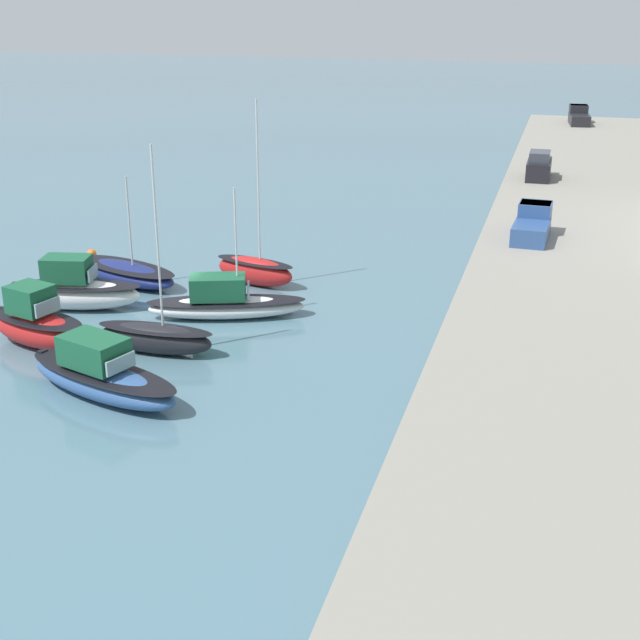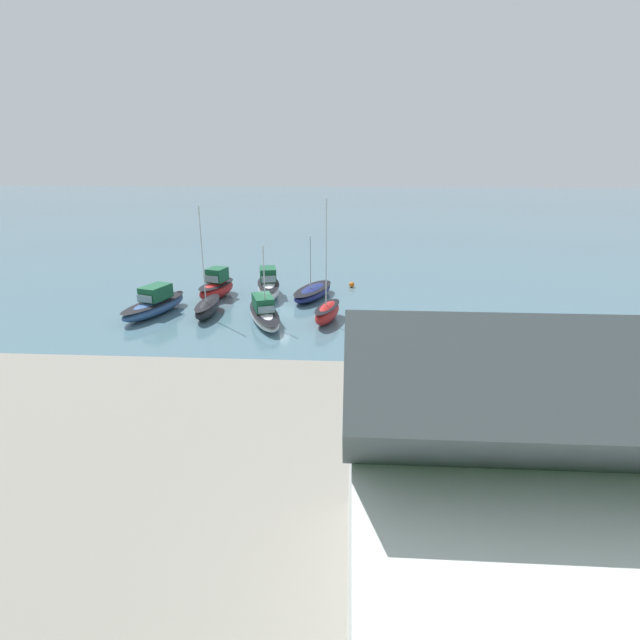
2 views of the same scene
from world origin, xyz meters
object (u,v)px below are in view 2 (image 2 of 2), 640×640
(moored_boat_2, at_px, (208,307))
(moored_boat_5, at_px, (268,286))
(moored_boat_0, at_px, (327,312))
(pickup_truck_0, at_px, (485,373))
(moored_boat_4, at_px, (313,292))
(moored_boat_1, at_px, (264,313))
(mooring_buoy_0, at_px, (352,285))
(moored_boat_6, at_px, (217,287))
(moored_boat_3, at_px, (155,304))

(moored_boat_2, distance_m, moored_boat_5, 7.81)
(moored_boat_0, distance_m, pickup_truck_0, 17.12)
(moored_boat_4, bearing_deg, pickup_truck_0, 136.96)
(moored_boat_0, bearing_deg, pickup_truck_0, 137.47)
(moored_boat_1, bearing_deg, moored_boat_2, -33.90)
(moored_boat_4, xyz_separation_m, mooring_buoy_0, (-3.76, -4.31, -0.33))
(moored_boat_0, xyz_separation_m, moored_boat_6, (11.05, -6.66, 0.21))
(moored_boat_5, xyz_separation_m, mooring_buoy_0, (-8.19, -3.66, -0.73))
(moored_boat_0, bearing_deg, moored_boat_3, 10.59)
(moored_boat_2, distance_m, moored_boat_6, 5.66)
(moored_boat_3, bearing_deg, moored_boat_5, -126.04)
(moored_boat_2, height_order, moored_boat_4, moored_boat_2)
(moored_boat_3, bearing_deg, pickup_truck_0, 165.76)
(moored_boat_3, xyz_separation_m, moored_boat_4, (-13.41, -5.78, -0.28))
(moored_boat_2, height_order, pickup_truck_0, moored_boat_2)
(moored_boat_6, height_order, mooring_buoy_0, moored_boat_6)
(moored_boat_4, bearing_deg, moored_boat_2, 54.05)
(moored_boat_1, bearing_deg, moored_boat_4, -135.62)
(moored_boat_2, height_order, moored_boat_6, moored_boat_2)
(pickup_truck_0, bearing_deg, moored_boat_1, -131.63)
(moored_boat_4, relative_size, moored_boat_5, 1.05)
(moored_boat_5, distance_m, mooring_buoy_0, 9.00)
(moored_boat_4, height_order, moored_boat_6, moored_boat_4)
(moored_boat_2, xyz_separation_m, moored_boat_5, (-4.26, -6.54, 0.27))
(moored_boat_2, xyz_separation_m, pickup_truck_0, (-19.57, 15.44, 1.44))
(moored_boat_0, height_order, moored_boat_3, moored_boat_0)
(moored_boat_2, xyz_separation_m, moored_boat_4, (-8.68, -5.89, -0.13))
(moored_boat_2, bearing_deg, moored_boat_5, -122.31)
(moored_boat_1, height_order, moored_boat_4, moored_boat_1)
(moored_boat_3, relative_size, mooring_buoy_0, 13.89)
(moored_boat_2, relative_size, moored_boat_5, 1.33)
(moored_boat_2, bearing_deg, pickup_truck_0, 142.50)
(pickup_truck_0, bearing_deg, moored_boat_2, -125.55)
(moored_boat_1, relative_size, moored_boat_3, 1.01)
(moored_boat_6, bearing_deg, moored_boat_2, 112.41)
(moored_boat_2, bearing_deg, moored_boat_6, -82.62)
(moored_boat_0, distance_m, moored_boat_6, 12.91)
(moored_boat_3, bearing_deg, moored_boat_0, -166.00)
(moored_boat_5, bearing_deg, moored_boat_0, 117.41)
(moored_boat_6, bearing_deg, moored_boat_1, 145.62)
(moored_boat_0, height_order, moored_boat_6, moored_boat_0)
(moored_boat_6, height_order, pickup_truck_0, pickup_truck_0)
(moored_boat_5, distance_m, moored_boat_6, 4.99)
(moored_boat_2, bearing_deg, moored_boat_3, -0.54)
(moored_boat_3, bearing_deg, moored_boat_6, -108.13)
(moored_boat_2, distance_m, moored_boat_4, 10.49)
(pickup_truck_0, bearing_deg, moored_boat_4, -150.23)
(moored_boat_1, bearing_deg, moored_boat_5, -103.06)
(moored_boat_0, distance_m, moored_boat_1, 5.27)
(moored_boat_6, bearing_deg, mooring_buoy_0, -144.91)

